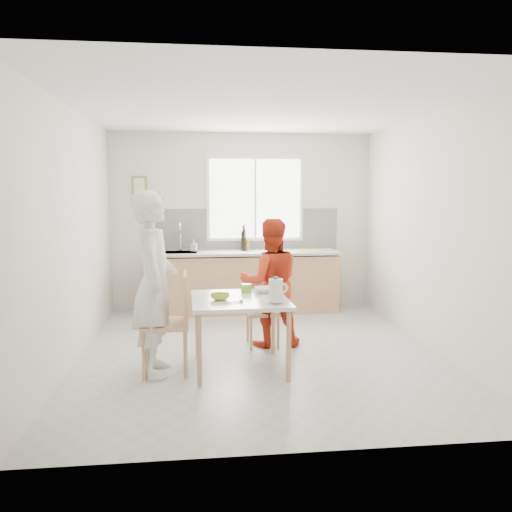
{
  "coord_description": "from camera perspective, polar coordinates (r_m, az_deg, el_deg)",
  "views": [
    {
      "loc": [
        -0.65,
        -5.47,
        1.8
      ],
      "look_at": [
        -0.01,
        0.2,
        1.07
      ],
      "focal_mm": 35.0,
      "sensor_mm": 36.0,
      "label": 1
    }
  ],
  "objects": [
    {
      "name": "wine_bottle_b",
      "position": [
        7.55,
        -1.47,
        1.74
      ],
      "size": [
        0.07,
        0.07,
        0.3
      ],
      "primitive_type": "cylinder",
      "color": "black",
      "rests_on": "kitchen_counter"
    },
    {
      "name": "green_box",
      "position": [
        5.33,
        -1.13,
        -3.7
      ],
      "size": [
        0.1,
        0.1,
        0.09
      ],
      "primitive_type": "cube",
      "rotation": [
        0.0,
        0.0,
        0.03
      ],
      "color": "#74BE2B",
      "rests_on": "dining_table"
    },
    {
      "name": "soap_bottle",
      "position": [
        7.55,
        -7.1,
        1.21
      ],
      "size": [
        0.1,
        0.1,
        0.17
      ],
      "primitive_type": "imported",
      "rotation": [
        0.0,
        0.0,
        -0.28
      ],
      "color": "#999999",
      "rests_on": "kitchen_counter"
    },
    {
      "name": "backsplash",
      "position": [
        7.75,
        -1.58,
        3.04
      ],
      "size": [
        3.0,
        0.02,
        0.65
      ],
      "primitive_type": "cube",
      "color": "white",
      "rests_on": "room_shell"
    },
    {
      "name": "bowl_white",
      "position": [
        5.34,
        1.05,
        -3.89
      ],
      "size": [
        0.23,
        0.23,
        0.06
      ],
      "primitive_type": "imported",
      "rotation": [
        0.0,
        0.0,
        0.03
      ],
      "color": "white",
      "rests_on": "dining_table"
    },
    {
      "name": "wine_bottle_a",
      "position": [
        7.65,
        -1.35,
        1.89
      ],
      "size": [
        0.07,
        0.07,
        0.32
      ],
      "primitive_type": "cylinder",
      "color": "black",
      "rests_on": "kitchen_counter"
    },
    {
      "name": "chair_left",
      "position": [
        5.08,
        -9.52,
        -7.05
      ],
      "size": [
        0.47,
        0.47,
        1.0
      ],
      "rotation": [
        0.0,
        0.0,
        -1.55
      ],
      "color": "tan",
      "rests_on": "ground"
    },
    {
      "name": "picture_frame",
      "position": [
        7.75,
        -13.2,
        7.84
      ],
      "size": [
        0.22,
        0.03,
        0.28
      ],
      "color": "#589544",
      "rests_on": "room_shell"
    },
    {
      "name": "cutting_board",
      "position": [
        7.59,
        6.28,
        0.64
      ],
      "size": [
        0.4,
        0.33,
        0.01
      ],
      "primitive_type": "cube",
      "rotation": [
        0.0,
        0.0,
        -0.26
      ],
      "color": "#9ACC2F",
      "rests_on": "kitchen_counter"
    },
    {
      "name": "chair_far",
      "position": [
        5.95,
        0.68,
        -5.91
      ],
      "size": [
        0.38,
        0.38,
        0.8
      ],
      "rotation": [
        0.0,
        0.0,
        0.03
      ],
      "color": "tan",
      "rests_on": "ground"
    },
    {
      "name": "kitchen_counter",
      "position": [
        7.57,
        -1.4,
        -3.22
      ],
      "size": [
        2.84,
        0.64,
        1.37
      ],
      "color": "tan",
      "rests_on": "ground"
    },
    {
      "name": "bowl_green",
      "position": [
        4.99,
        -4.12,
        -4.67
      ],
      "size": [
        0.2,
        0.2,
        0.06
      ],
      "primitive_type": "imported",
      "rotation": [
        0.0,
        0.0,
        0.03
      ],
      "color": "#9ABA2B",
      "rests_on": "dining_table"
    },
    {
      "name": "milk_jug",
      "position": [
        4.81,
        2.31,
        -3.9
      ],
      "size": [
        0.19,
        0.14,
        0.24
      ],
      "rotation": [
        0.0,
        0.0,
        0.03
      ],
      "color": "white",
      "rests_on": "dining_table"
    },
    {
      "name": "person_white",
      "position": [
        5.01,
        -11.52,
        -3.1
      ],
      "size": [
        0.45,
        0.67,
        1.82
      ],
      "primitive_type": "imported",
      "rotation": [
        0.0,
        0.0,
        1.6
      ],
      "color": "white",
      "rests_on": "ground"
    },
    {
      "name": "ground",
      "position": [
        5.79,
        0.37,
        -10.82
      ],
      "size": [
        4.5,
        4.5,
        0.0
      ],
      "primitive_type": "plane",
      "color": "#B7B7B2",
      "rests_on": "ground"
    },
    {
      "name": "jar_amber",
      "position": [
        7.58,
        -0.99,
        1.24
      ],
      "size": [
        0.06,
        0.06,
        0.16
      ],
      "primitive_type": "cylinder",
      "color": "olive",
      "rests_on": "kitchen_counter"
    },
    {
      "name": "window",
      "position": [
        7.74,
        -0.1,
        6.55
      ],
      "size": [
        1.5,
        0.06,
        1.3
      ],
      "color": "white",
      "rests_on": "room_shell"
    },
    {
      "name": "room_shell",
      "position": [
        5.51,
        0.39,
        5.67
      ],
      "size": [
        4.5,
        4.5,
        4.5
      ],
      "color": "silver",
      "rests_on": "ground"
    },
    {
      "name": "spoon",
      "position": [
        4.84,
        -2.56,
        -5.28
      ],
      "size": [
        0.15,
        0.07,
        0.01
      ],
      "primitive_type": "cylinder",
      "rotation": [
        0.0,
        1.57,
        0.37
      ],
      "color": "#A5A5AA",
      "rests_on": "dining_table"
    },
    {
      "name": "person_red",
      "position": [
        5.85,
        1.64,
        -3.05
      ],
      "size": [
        0.74,
        0.59,
        1.5
      ],
      "primitive_type": "imported",
      "rotation": [
        0.0,
        0.0,
        3.17
      ],
      "color": "red",
      "rests_on": "ground"
    },
    {
      "name": "dining_table",
      "position": [
        5.08,
        -1.88,
        -5.67
      ],
      "size": [
        0.98,
        0.98,
        0.74
      ],
      "rotation": [
        0.0,
        0.0,
        0.03
      ],
      "color": "silver",
      "rests_on": "ground"
    }
  ]
}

